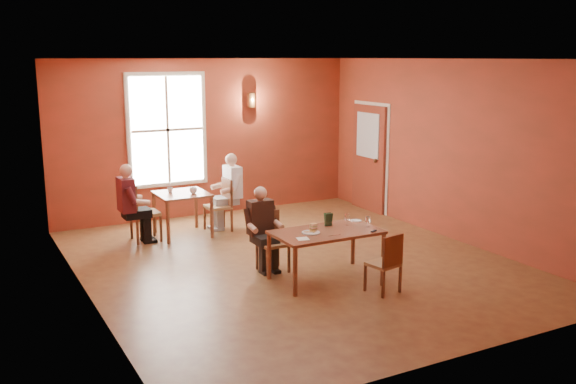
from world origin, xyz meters
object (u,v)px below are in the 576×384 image
main_table (326,255)px  chair_diner_white (218,205)px  chair_empty (383,263)px  diner_white (219,195)px  chair_diner_main (273,242)px  diner_maroon (143,203)px  diner_main (274,232)px  second_table (183,214)px  chair_diner_maroon (145,212)px

main_table → chair_diner_white: (-0.37, 3.06, 0.11)m
chair_empty → diner_white: diner_white is taller
chair_diner_main → diner_maroon: bearing=-63.6°
main_table → diner_main: diner_main is taller
main_table → chair_empty: bearing=-63.4°
chair_empty → second_table: (-1.41, 3.85, -0.03)m
diner_white → main_table: bearing=-173.7°
main_table → chair_empty: (0.39, -0.78, 0.06)m
diner_main → chair_diner_white: size_ratio=1.27×
diner_main → chair_empty: bearing=122.5°
chair_empty → diner_white: (-0.73, 3.85, 0.25)m
diner_main → diner_white: 2.45m
diner_maroon → diner_main: bearing=26.1°
chair_diner_main → diner_main: (0.00, -0.03, 0.16)m
diner_white → chair_diner_maroon: bearing=90.0°
chair_diner_main → chair_diner_maroon: (-1.17, 2.41, 0.06)m
chair_diner_white → diner_white: 0.19m
chair_empty → diner_maroon: size_ratio=0.62×
diner_maroon → chair_empty: bearing=28.5°
main_table → chair_diner_white: chair_diner_white is taller
diner_main → second_table: (-0.52, 2.44, -0.21)m
chair_diner_white → diner_maroon: size_ratio=0.71×
second_table → diner_maroon: 0.73m
chair_diner_white → diner_white: (0.03, 0.00, 0.19)m
second_table → chair_diner_white: bearing=0.0°
chair_empty → diner_white: size_ratio=0.62×
chair_diner_main → main_table: bearing=127.6°
diner_white → chair_diner_maroon: size_ratio=1.33×
chair_empty → chair_diner_white: size_ratio=0.87×
chair_diner_white → chair_diner_maroon: bearing=90.0°
diner_main → second_table: bearing=-78.1°
second_table → diner_white: 0.73m
main_table → chair_diner_maroon: bearing=118.5°
chair_empty → chair_diner_white: (-0.76, 3.85, 0.06)m
second_table → chair_empty: bearing=-69.9°
diner_maroon → main_table: bearing=29.0°
chair_diner_main → diner_maroon: (-1.20, 2.41, 0.22)m
diner_white → diner_maroon: diner_white is taller
main_table → chair_empty: size_ratio=1.83×
chair_diner_maroon → diner_maroon: bearing=-90.0°
main_table → diner_white: diner_white is taller
second_table → main_table: bearing=-71.6°
diner_main → chair_diner_white: bearing=-93.1°
diner_white → diner_main: bearing=176.2°
chair_empty → second_table: chair_empty is taller
main_table → second_table: bearing=108.4°
second_table → chair_diner_white: 0.66m
diner_white → chair_empty: bearing=-169.3°
diner_main → diner_maroon: size_ratio=0.91×
main_table → chair_diner_maroon: (-1.67, 3.06, 0.15)m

